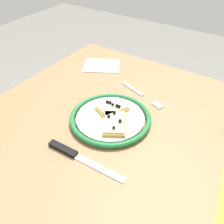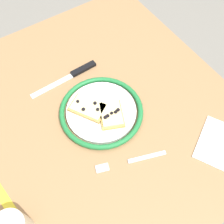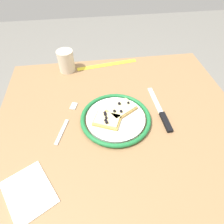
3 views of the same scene
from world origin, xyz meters
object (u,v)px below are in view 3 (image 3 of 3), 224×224
cup (66,61)px  knife (163,115)px  dining_table (120,136)px  pizza_slice_near (107,120)px  pizza_slice_far (121,109)px  measuring_tape (107,65)px  fork (67,121)px  napkin (29,192)px  plate (116,119)px

cup → knife: bearing=-44.6°
dining_table → pizza_slice_near: bearing=-164.2°
dining_table → pizza_slice_far: pizza_slice_far is taller
pizza_slice_far → knife: bearing=-13.8°
knife → measuring_tape: size_ratio=0.82×
pizza_slice_far → fork: (-0.20, -0.01, -0.02)m
pizza_slice_far → fork: size_ratio=0.64×
fork → napkin: 0.26m
napkin → dining_table: bearing=37.7°
plate → pizza_slice_near: pizza_slice_near is taller
pizza_slice_near → cup: bearing=112.1°
fork → measuring_tape: fork is taller
plate → pizza_slice_far: pizza_slice_far is taller
measuring_tape → knife: bearing=-74.0°
knife → fork: bearing=176.4°
cup → measuring_tape: (0.19, 0.02, -0.05)m
dining_table → measuring_tape: bearing=91.2°
dining_table → plate: bearing=-174.8°
knife → napkin: size_ratio=1.62×
pizza_slice_far → napkin: pizza_slice_far is taller
pizza_slice_far → measuring_tape: (-0.01, 0.33, -0.02)m
dining_table → pizza_slice_far: bearing=80.8°
knife → measuring_tape: bearing=113.9°
knife → plate: bearing=178.6°
pizza_slice_far → napkin: (-0.30, -0.26, -0.02)m
pizza_slice_near → plate: bearing=21.9°
pizza_slice_near → fork: size_ratio=0.57×
dining_table → pizza_slice_near: (-0.05, -0.02, 0.12)m
cup → measuring_tape: 0.20m
plate → knife: (0.17, -0.00, -0.00)m
cup → measuring_tape: cup is taller
pizza_slice_far → cup: (-0.20, 0.31, 0.03)m
cup → pizza_slice_far: bearing=-56.9°
knife → measuring_tape: (-0.16, 0.37, -0.00)m
knife → measuring_tape: 0.40m
dining_table → fork: fork is taller
pizza_slice_far → cup: cup is taller
measuring_tape → napkin: bearing=-124.0°
pizza_slice_far → measuring_tape: pizza_slice_far is taller
dining_table → knife: knife is taller
measuring_tape → pizza_slice_near: bearing=-104.9°
pizza_slice_far → cup: 0.37m
dining_table → knife: (0.15, -0.01, 0.11)m
pizza_slice_near → pizza_slice_far: 0.07m
plate → dining_table: bearing=5.2°
fork → napkin: size_ratio=1.32×
cup → napkin: bearing=-99.6°
pizza_slice_far → napkin: bearing=-139.3°
pizza_slice_far → fork: pizza_slice_far is taller
plate → knife: 0.17m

